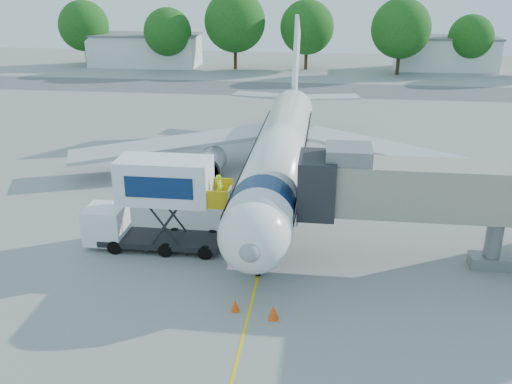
# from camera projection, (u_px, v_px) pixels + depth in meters

# --- Properties ---
(ground) EXTENTS (160.00, 160.00, 0.00)m
(ground) POSITION_uv_depth(u_px,v_px,m) (275.00, 207.00, 39.26)
(ground) COLOR #969693
(ground) RESTS_ON ground
(guidance_line) EXTENTS (0.15, 70.00, 0.01)m
(guidance_line) POSITION_uv_depth(u_px,v_px,m) (275.00, 207.00, 39.26)
(guidance_line) COLOR yellow
(guidance_line) RESTS_ON ground
(taxiway_strip) EXTENTS (120.00, 10.00, 0.01)m
(taxiway_strip) POSITION_uv_depth(u_px,v_px,m) (304.00, 90.00, 78.09)
(taxiway_strip) COLOR #59595B
(taxiway_strip) RESTS_ON ground
(aircraft) EXTENTS (34.17, 37.73, 11.35)m
(aircraft) POSITION_uv_depth(u_px,v_px,m) (281.00, 149.00, 42.00)
(aircraft) COLOR white
(aircraft) RESTS_ON ground
(jet_bridge) EXTENTS (13.90, 3.20, 6.60)m
(jet_bridge) POSITION_uv_depth(u_px,v_px,m) (413.00, 190.00, 30.27)
(jet_bridge) COLOR gray
(jet_bridge) RESTS_ON ground
(catering_hiloader) EXTENTS (8.50, 2.44, 5.50)m
(catering_hiloader) POSITION_uv_depth(u_px,v_px,m) (155.00, 204.00, 32.52)
(catering_hiloader) COLOR black
(catering_hiloader) RESTS_ON ground
(ground_tug) EXTENTS (3.51, 2.49, 1.27)m
(ground_tug) POSITION_uv_depth(u_px,v_px,m) (157.00, 366.00, 22.43)
(ground_tug) COLOR white
(ground_tug) RESTS_ON ground
(safety_cone_a) EXTENTS (0.40, 0.40, 0.63)m
(safety_cone_a) POSITION_uv_depth(u_px,v_px,m) (235.00, 305.00, 27.17)
(safety_cone_a) COLOR #F94A0D
(safety_cone_a) RESTS_ON ground
(safety_cone_b) EXTENTS (0.48, 0.48, 0.77)m
(safety_cone_b) POSITION_uv_depth(u_px,v_px,m) (273.00, 312.00, 26.52)
(safety_cone_b) COLOR #F94A0D
(safety_cone_b) RESTS_ON ground
(outbuilding_left) EXTENTS (18.40, 8.40, 5.30)m
(outbuilding_left) POSITION_uv_depth(u_px,v_px,m) (145.00, 50.00, 97.06)
(outbuilding_left) COLOR silver
(outbuilding_left) RESTS_ON ground
(outbuilding_right) EXTENTS (16.40, 7.40, 5.30)m
(outbuilding_right) POSITION_uv_depth(u_px,v_px,m) (445.00, 53.00, 93.03)
(outbuilding_right) COLOR silver
(outbuilding_right) RESTS_ON ground
(tree_a) EXTENTS (8.43, 8.43, 10.74)m
(tree_a) POSITION_uv_depth(u_px,v_px,m) (84.00, 26.00, 96.26)
(tree_a) COLOR #382314
(tree_a) RESTS_ON ground
(tree_b) EXTENTS (7.71, 7.71, 9.83)m
(tree_b) POSITION_uv_depth(u_px,v_px,m) (168.00, 32.00, 92.24)
(tree_b) COLOR #382314
(tree_b) RESTS_ON ground
(tree_c) EXTENTS (9.82, 9.82, 12.52)m
(tree_c) POSITION_uv_depth(u_px,v_px,m) (235.00, 21.00, 91.49)
(tree_c) COLOR #382314
(tree_c) RESTS_ON ground
(tree_d) EXTENTS (8.67, 8.67, 11.05)m
(tree_d) POSITION_uv_depth(u_px,v_px,m) (307.00, 27.00, 91.66)
(tree_d) COLOR #382314
(tree_d) RESTS_ON ground
(tree_e) EXTENTS (9.06, 9.06, 11.55)m
(tree_e) POSITION_uv_depth(u_px,v_px,m) (401.00, 28.00, 86.73)
(tree_e) COLOR #382314
(tree_e) RESTS_ON ground
(tree_f) EXTENTS (7.02, 7.02, 8.95)m
(tree_f) POSITION_uv_depth(u_px,v_px,m) (471.00, 37.00, 89.83)
(tree_f) COLOR #382314
(tree_f) RESTS_ON ground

